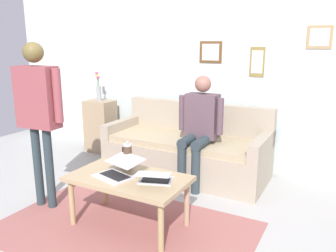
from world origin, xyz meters
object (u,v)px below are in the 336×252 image
Objects in this scene: person_standing at (38,105)px; laptop_left at (118,171)px; laptop_center at (155,178)px; coffee_table at (129,182)px; flower_vase at (98,89)px; side_shelf at (101,126)px; person_seated at (199,124)px; french_press at (128,156)px; couch at (187,150)px.

laptop_left is at bearing -176.38° from person_standing.
laptop_center is 0.24× the size of person_standing.
laptop_left reaches higher than coffee_table.
flower_vase reaches higher than laptop_center.
person_seated reaches higher than side_shelf.
couch is at bearing -92.46° from french_press.
coffee_table is at bearing 135.24° from side_shelf.
side_shelf is at bearing -44.76° from coffee_table.
person_seated reaches higher than laptop_center.
side_shelf is (1.95, -1.66, -0.12)m from laptop_center.
side_shelf is at bearing -40.48° from laptop_center.
flower_vase is 1.91m from person_seated.
french_press is at bearing 87.54° from couch.
side_shelf is at bearing -46.95° from laptop_left.
flower_vase is at bearing -8.04° from couch.
couch is 1.50m from laptop_center.
person_standing reaches higher than laptop_left.
laptop_center reaches higher than coffee_table.
laptop_left reaches higher than laptop_center.
french_press is 1.06m from person_seated.
coffee_table is 2.74× the size of laptop_center.
person_standing is at bearing 18.39° from french_press.
couch is 1.43m from coffee_table.
laptop_left is at bearing 77.87° from person_seated.
coffee_table is 0.64× the size of person_standing.
person_standing is 1.29× the size of person_seated.
laptop_center is (-0.28, 0.01, 0.10)m from coffee_table.
person_standing is 1.76m from person_seated.
person_standing is at bearing 59.41° from couch.
laptop_left is at bearing 101.01° from french_press.
flower_vase is (1.95, -1.66, 0.46)m from laptop_center.
person_standing reaches higher than flower_vase.
couch is at bearing -120.59° from person_standing.
coffee_table is 0.83× the size of person_seated.
laptop_center is 2.56m from side_shelf.
person_standing is (-0.69, 1.74, 0.08)m from flower_vase.
side_shelf is 1.82× the size of flower_vase.
side_shelf is 1.92m from person_seated.
person_standing reaches higher than laptop_center.
laptop_left is 0.27× the size of person_standing.
couch is at bearing 171.89° from side_shelf.
coffee_table is 1.34× the size of side_shelf.
person_seated is (-0.25, 0.23, 0.42)m from couch.
coffee_table is 0.29m from french_press.
person_seated reaches higher than couch.
person_standing reaches higher than couch.
laptop_center is 0.47m from french_press.
person_seated is (-0.31, -1.01, 0.13)m from french_press.
french_press is 0.33× the size of side_shelf.
flower_vase reaches higher than laptop_left.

